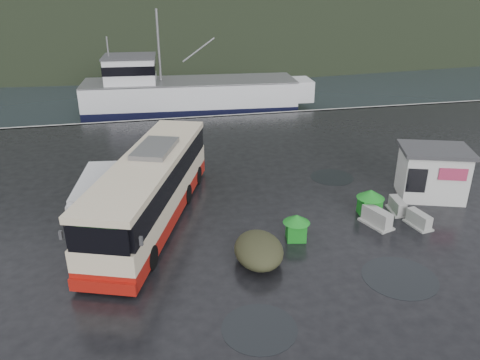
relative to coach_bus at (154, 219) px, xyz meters
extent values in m
plane|color=black|center=(4.31, -1.57, 0.00)|extent=(160.00, 160.00, 0.00)
cube|color=black|center=(4.31, 108.43, 0.00)|extent=(300.00, 180.00, 0.02)
cube|color=#999993|center=(4.31, 18.43, 0.00)|extent=(160.00, 0.60, 1.50)
ellipsoid|color=black|center=(14.31, 248.43, 0.00)|extent=(780.00, 540.00, 570.00)
cylinder|color=black|center=(9.75, -7.27, 0.01)|extent=(3.11, 3.11, 0.01)
cylinder|color=black|center=(3.29, -9.02, 0.01)|extent=(2.72, 2.72, 0.01)
cylinder|color=black|center=(11.09, 3.24, 0.01)|extent=(2.65, 2.65, 0.01)
camera|label=1|loc=(-0.13, -21.65, 11.45)|focal=35.00mm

